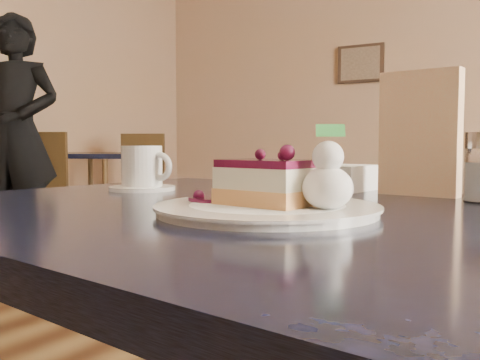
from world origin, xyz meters
The scene contains 10 objects.
main_table centered at (0.05, 0.05, 0.68)m, with size 1.33×0.99×0.76m.
dessert_plate centered at (0.04, 0.00, 0.77)m, with size 0.29×0.29×0.01m, color white.
cheesecake_slice centered at (0.04, 0.00, 0.80)m, with size 0.13×0.10×0.06m.
whipped_cream centered at (0.12, -0.01, 0.80)m, with size 0.06×0.06×0.06m.
berry_sauce centered at (-0.05, 0.01, 0.78)m, with size 0.08×0.08×0.01m, color #3A0426.
coffee_set centered at (-0.35, 0.19, 0.80)m, with size 0.14×0.13×0.09m.
menu_card centered at (0.15, 0.36, 0.87)m, with size 0.14×0.03×0.22m, color beige.
napkin_stack centered at (-0.01, 0.39, 0.79)m, with size 0.12×0.12×0.05m, color white.
bg_table_far_left centered at (-3.20, 2.81, 0.07)m, with size 1.27×1.86×1.24m.
patron centered at (-3.25, 2.03, 0.93)m, with size 0.68×0.44×1.85m, color black.
Camera 1 is at (0.37, -0.63, 0.86)m, focal length 40.00 mm.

